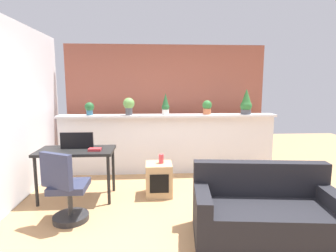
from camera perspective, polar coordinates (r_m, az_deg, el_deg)
name	(u,v)px	position (r m, az deg, el deg)	size (l,w,h in m)	color
ground_plane	(178,223)	(3.61, 2.14, -19.47)	(12.00, 12.00, 0.00)	tan
divider_wall	(168,145)	(5.30, -0.01, -3.92)	(4.07, 0.16, 1.10)	silver
plant_shelf	(168,116)	(5.17, 0.02, 2.15)	(4.07, 0.33, 0.04)	silver
brick_wall_behind	(166,106)	(5.79, -0.39, 4.15)	(4.07, 0.10, 2.50)	#9E5442
potted_plant_0	(89,108)	(5.26, -15.95, 3.60)	(0.17, 0.17, 0.24)	#386B84
potted_plant_1	(129,105)	(5.13, -8.11, 4.32)	(0.21, 0.21, 0.32)	#4C4C51
potted_plant_2	(166,105)	(5.14, -0.52, 4.39)	(0.14, 0.14, 0.40)	silver
potted_plant_3	(207,107)	(5.26, 8.10, 3.93)	(0.18, 0.18, 0.27)	#C66B42
potted_plant_4	(246,103)	(5.44, 15.89, 4.65)	(0.22, 0.22, 0.48)	#4C4C51
desk	(76,155)	(4.30, -18.47, -5.73)	(1.10, 0.60, 0.75)	black
tv_monitor	(77,140)	(4.33, -18.34, -2.85)	(0.48, 0.04, 0.24)	black
office_chair	(66,192)	(3.68, -20.35, -12.77)	(0.52, 0.52, 0.91)	#262628
side_cube_shelf	(159,179)	(4.32, -1.89, -10.97)	(0.40, 0.41, 0.50)	tan
vase_on_shelf	(161,159)	(4.25, -1.42, -6.79)	(0.08, 0.08, 0.14)	#CC3D47
book_on_desk	(95,149)	(4.13, -14.90, -4.72)	(0.18, 0.12, 0.04)	#B22D33
couch	(265,213)	(3.38, 19.41, -16.67)	(1.63, 0.92, 0.80)	black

